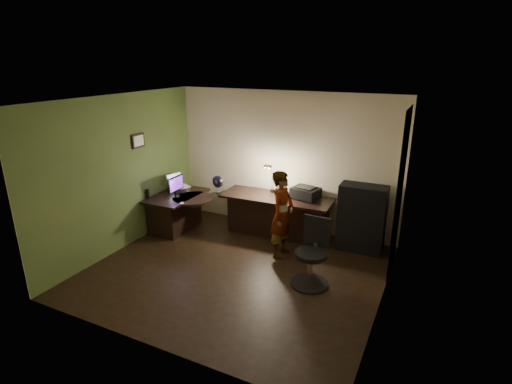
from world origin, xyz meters
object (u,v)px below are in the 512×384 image
at_px(desk_left, 178,212).
at_px(person, 282,214).
at_px(cabinet, 362,218).
at_px(monitor, 175,189).
at_px(office_chair, 311,254).
at_px(desk_right, 276,216).

bearing_deg(desk_left, person, -3.75).
bearing_deg(person, cabinet, -52.56).
xyz_separation_m(monitor, person, (2.25, -0.05, -0.10)).
bearing_deg(office_chair, desk_left, 167.29).
bearing_deg(office_chair, cabinet, 76.78).
xyz_separation_m(desk_left, office_chair, (3.03, -0.83, 0.15)).
xyz_separation_m(office_chair, person, (-0.76, 0.71, 0.24)).
distance_m(office_chair, person, 1.06).
xyz_separation_m(desk_left, monitor, (0.03, -0.07, 0.50)).
distance_m(desk_right, person, 0.89).
bearing_deg(desk_right, person, -62.56).
height_order(desk_left, monitor, monitor).
height_order(desk_right, monitor, monitor).
relative_size(desk_left, desk_right, 0.60).
bearing_deg(desk_right, desk_left, -165.06).
bearing_deg(person, monitor, 92.25).
bearing_deg(person, office_chair, -129.65).
xyz_separation_m(monitor, office_chair, (3.00, -0.76, -0.35)).
height_order(office_chair, person, person).
relative_size(desk_left, person, 0.83).
height_order(desk_right, person, person).
bearing_deg(desk_left, cabinet, 10.27).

